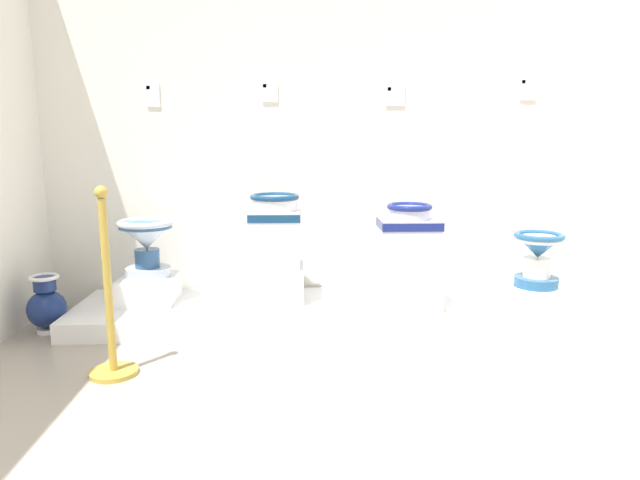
{
  "coord_description": "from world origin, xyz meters",
  "views": [
    {
      "loc": [
        1.78,
        -1.03,
        1.2
      ],
      "look_at": [
        1.9,
        2.51,
        0.54
      ],
      "focal_mm": 31.32,
      "sensor_mm": 36.0,
      "label": 1
    }
  ],
  "objects_px": {
    "antique_toilet_pale_glazed": "(275,228)",
    "decorative_vase_companion": "(47,306)",
    "info_placard_first": "(153,95)",
    "info_placard_third": "(395,95)",
    "plinth_block_leftmost": "(149,289)",
    "plinth_block_pale_glazed": "(276,283)",
    "antique_toilet_broad_patterned": "(538,253)",
    "antique_toilet_rightmost": "(408,240)",
    "plinth_block_rightmost": "(407,291)",
    "info_placard_second": "(270,92)",
    "stanchion_post_near_left": "(110,319)",
    "antique_toilet_leftmost": "(146,240)",
    "info_placard_fourth": "(528,88)",
    "plinth_block_broad_patterned": "(535,293)"
  },
  "relations": [
    {
      "from": "info_placard_fourth",
      "to": "info_placard_first",
      "type": "bearing_deg",
      "value": -180.0
    },
    {
      "from": "info_placard_second",
      "to": "decorative_vase_companion",
      "type": "relative_size",
      "value": 0.37
    },
    {
      "from": "antique_toilet_leftmost",
      "to": "plinth_block_rightmost",
      "type": "relative_size",
      "value": 0.95
    },
    {
      "from": "decorative_vase_companion",
      "to": "stanchion_post_near_left",
      "type": "distance_m",
      "value": 0.91
    },
    {
      "from": "antique_toilet_rightmost",
      "to": "info_placard_first",
      "type": "height_order",
      "value": "info_placard_first"
    },
    {
      "from": "antique_toilet_pale_glazed",
      "to": "decorative_vase_companion",
      "type": "height_order",
      "value": "antique_toilet_pale_glazed"
    },
    {
      "from": "plinth_block_pale_glazed",
      "to": "decorative_vase_companion",
      "type": "bearing_deg",
      "value": -170.58
    },
    {
      "from": "info_placard_first",
      "to": "info_placard_third",
      "type": "xyz_separation_m",
      "value": [
        1.66,
        0.0,
        0.0
      ]
    },
    {
      "from": "antique_toilet_rightmost",
      "to": "stanchion_post_near_left",
      "type": "bearing_deg",
      "value": -155.77
    },
    {
      "from": "info_placard_first",
      "to": "plinth_block_leftmost",
      "type": "bearing_deg",
      "value": -91.33
    },
    {
      "from": "info_placard_third",
      "to": "decorative_vase_companion",
      "type": "height_order",
      "value": "info_placard_third"
    },
    {
      "from": "info_placard_third",
      "to": "stanchion_post_near_left",
      "type": "height_order",
      "value": "info_placard_third"
    },
    {
      "from": "plinth_block_broad_patterned",
      "to": "plinth_block_pale_glazed",
      "type": "bearing_deg",
      "value": 178.2
    },
    {
      "from": "antique_toilet_rightmost",
      "to": "antique_toilet_broad_patterned",
      "type": "height_order",
      "value": "antique_toilet_rightmost"
    },
    {
      "from": "stanchion_post_near_left",
      "to": "plinth_block_broad_patterned",
      "type": "bearing_deg",
      "value": 18.23
    },
    {
      "from": "plinth_block_rightmost",
      "to": "plinth_block_broad_patterned",
      "type": "height_order",
      "value": "plinth_block_rightmost"
    },
    {
      "from": "antique_toilet_leftmost",
      "to": "stanchion_post_near_left",
      "type": "height_order",
      "value": "stanchion_post_near_left"
    },
    {
      "from": "plinth_block_rightmost",
      "to": "info_placard_fourth",
      "type": "relative_size",
      "value": 2.59
    },
    {
      "from": "stanchion_post_near_left",
      "to": "plinth_block_rightmost",
      "type": "bearing_deg",
      "value": 24.23
    },
    {
      "from": "plinth_block_leftmost",
      "to": "plinth_block_pale_glazed",
      "type": "height_order",
      "value": "plinth_block_pale_glazed"
    },
    {
      "from": "plinth_block_pale_glazed",
      "to": "stanchion_post_near_left",
      "type": "relative_size",
      "value": 0.38
    },
    {
      "from": "antique_toilet_rightmost",
      "to": "antique_toilet_broad_patterned",
      "type": "relative_size",
      "value": 1.3
    },
    {
      "from": "info_placard_first",
      "to": "antique_toilet_broad_patterned",
      "type": "bearing_deg",
      "value": -8.45
    },
    {
      "from": "info_placard_first",
      "to": "info_placard_second",
      "type": "distance_m",
      "value": 0.79
    },
    {
      "from": "antique_toilet_rightmost",
      "to": "info_placard_first",
      "type": "bearing_deg",
      "value": 164.3
    },
    {
      "from": "info_placard_second",
      "to": "stanchion_post_near_left",
      "type": "height_order",
      "value": "info_placard_second"
    },
    {
      "from": "info_placard_third",
      "to": "decorative_vase_companion",
      "type": "relative_size",
      "value": 0.38
    },
    {
      "from": "plinth_block_pale_glazed",
      "to": "info_placard_third",
      "type": "bearing_deg",
      "value": 21.63
    },
    {
      "from": "antique_toilet_broad_patterned",
      "to": "info_placard_third",
      "type": "relative_size",
      "value": 2.6
    },
    {
      "from": "plinth_block_leftmost",
      "to": "info_placard_second",
      "type": "distance_m",
      "value": 1.56
    },
    {
      "from": "antique_toilet_broad_patterned",
      "to": "info_placard_fourth",
      "type": "bearing_deg",
      "value": 87.56
    },
    {
      "from": "plinth_block_rightmost",
      "to": "info_placard_first",
      "type": "bearing_deg",
      "value": 164.3
    },
    {
      "from": "antique_toilet_leftmost",
      "to": "info_placard_third",
      "type": "distance_m",
      "value": 1.94
    },
    {
      "from": "plinth_block_rightmost",
      "to": "plinth_block_broad_patterned",
      "type": "distance_m",
      "value": 0.89
    },
    {
      "from": "antique_toilet_rightmost",
      "to": "info_placard_second",
      "type": "xyz_separation_m",
      "value": [
        -0.89,
        0.47,
        0.95
      ]
    },
    {
      "from": "plinth_block_leftmost",
      "to": "antique_toilet_rightmost",
      "type": "distance_m",
      "value": 1.73
    },
    {
      "from": "plinth_block_leftmost",
      "to": "info_placard_third",
      "type": "bearing_deg",
      "value": 11.18
    },
    {
      "from": "antique_toilet_leftmost",
      "to": "info_placard_second",
      "type": "distance_m",
      "value": 1.3
    },
    {
      "from": "antique_toilet_leftmost",
      "to": "info_placard_third",
      "type": "relative_size",
      "value": 2.7
    },
    {
      "from": "plinth_block_rightmost",
      "to": "antique_toilet_broad_patterned",
      "type": "xyz_separation_m",
      "value": [
        0.88,
        0.09,
        0.22
      ]
    },
    {
      "from": "decorative_vase_companion",
      "to": "info_placard_second",
      "type": "bearing_deg",
      "value": 22.25
    },
    {
      "from": "plinth_block_broad_patterned",
      "to": "info_placard_first",
      "type": "bearing_deg",
      "value": 171.55
    },
    {
      "from": "antique_toilet_rightmost",
      "to": "info_placard_fourth",
      "type": "relative_size",
      "value": 3.09
    },
    {
      "from": "decorative_vase_companion",
      "to": "stanchion_post_near_left",
      "type": "relative_size",
      "value": 0.38
    },
    {
      "from": "antique_toilet_broad_patterned",
      "to": "info_placard_third",
      "type": "xyz_separation_m",
      "value": [
        -0.91,
        0.38,
        1.04
      ]
    },
    {
      "from": "info_placard_first",
      "to": "decorative_vase_companion",
      "type": "bearing_deg",
      "value": -135.83
    },
    {
      "from": "antique_toilet_broad_patterned",
      "to": "info_placard_first",
      "type": "bearing_deg",
      "value": 171.55
    },
    {
      "from": "antique_toilet_leftmost",
      "to": "plinth_block_leftmost",
      "type": "bearing_deg",
      "value": 0.0
    },
    {
      "from": "antique_toilet_pale_glazed",
      "to": "info_placard_first",
      "type": "height_order",
      "value": "info_placard_first"
    },
    {
      "from": "antique_toilet_pale_glazed",
      "to": "antique_toilet_rightmost",
      "type": "distance_m",
      "value": 0.87
    }
  ]
}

